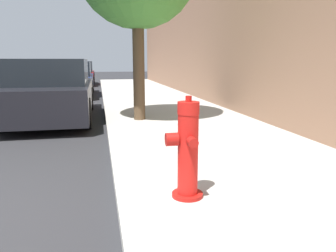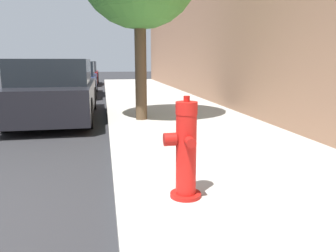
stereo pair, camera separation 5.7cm
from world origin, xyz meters
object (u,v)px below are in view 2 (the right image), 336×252
parked_car_near (56,90)px  parked_car_far (81,73)px  parked_car_mid (75,79)px  fire_hydrant (185,151)px

parked_car_near → parked_car_far: 11.52m
parked_car_near → parked_car_mid: bearing=90.0°
parked_car_near → parked_car_far: (-0.11, 11.52, -0.02)m
parked_car_mid → parked_car_far: 6.10m
parked_car_mid → parked_car_far: parked_car_far is taller
parked_car_near → parked_car_far: parked_car_near is taller
parked_car_far → parked_car_near: bearing=-89.4°
parked_car_near → parked_car_mid: size_ratio=1.09×
parked_car_near → fire_hydrant: bearing=-71.1°
fire_hydrant → parked_car_near: 5.64m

